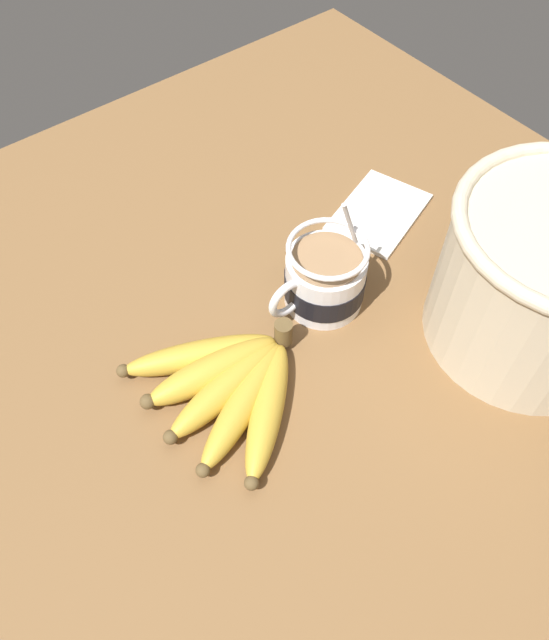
# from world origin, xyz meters

# --- Properties ---
(table) EXTENTS (0.98, 0.98, 0.03)m
(table) POSITION_xyz_m (0.00, 0.00, 0.01)
(table) COLOR brown
(table) RESTS_ON ground
(coffee_mug) EXTENTS (0.14, 0.09, 0.14)m
(coffee_mug) POSITION_xyz_m (-0.04, -0.00, 0.07)
(coffee_mug) COLOR silver
(coffee_mug) RESTS_ON table
(banana_bunch) EXTENTS (0.18, 0.21, 0.04)m
(banana_bunch) POSITION_xyz_m (0.11, 0.03, 0.05)
(banana_bunch) COLOR brown
(banana_bunch) RESTS_ON table
(woven_basket) EXTENTS (0.23, 0.23, 0.17)m
(woven_basket) POSITION_xyz_m (-0.19, 0.17, 0.12)
(woven_basket) COLOR beige
(woven_basket) RESTS_ON table
(napkin) EXTENTS (0.15, 0.13, 0.01)m
(napkin) POSITION_xyz_m (-0.19, -0.06, 0.03)
(napkin) COLOR white
(napkin) RESTS_ON table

